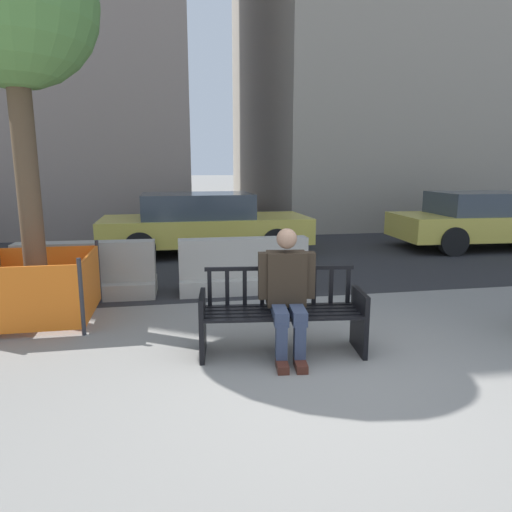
{
  "coord_description": "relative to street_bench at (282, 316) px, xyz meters",
  "views": [
    {
      "loc": [
        -1.36,
        -3.66,
        1.93
      ],
      "look_at": [
        -0.29,
        2.23,
        0.75
      ],
      "focal_mm": 32.0,
      "sensor_mm": 36.0,
      "label": 1
    }
  ],
  "objects": [
    {
      "name": "street_bench",
      "position": [
        0.0,
        0.0,
        0.0
      ],
      "size": [
        1.74,
        0.71,
        0.88
      ],
      "color": "black",
      "rests_on": "ground"
    },
    {
      "name": "car_taxi_near",
      "position": [
        -0.41,
        5.79,
        0.29
      ],
      "size": [
        4.58,
        2.01,
        1.34
      ],
      "color": "#DBC64C",
      "rests_on": "ground"
    },
    {
      "name": "jersey_barrier_left",
      "position": [
        -2.37,
        2.53,
        -0.06
      ],
      "size": [
        2.02,
        0.73,
        0.84
      ],
      "color": "#9E998E",
      "rests_on": "ground"
    },
    {
      "name": "ground_plane",
      "position": [
        0.28,
        -0.76,
        -0.4
      ],
      "size": [
        200.0,
        200.0,
        0.0
      ],
      "primitive_type": "plane",
      "color": "gray"
    },
    {
      "name": "seated_person",
      "position": [
        0.04,
        -0.06,
        0.29
      ],
      "size": [
        0.59,
        0.75,
        1.31
      ],
      "color": "#2D2319",
      "rests_on": "ground"
    },
    {
      "name": "jersey_barrier_centre",
      "position": [
        -0.02,
        2.47,
        -0.06
      ],
      "size": [
        2.01,
        0.7,
        0.84
      ],
      "color": "#ADA89E",
      "rests_on": "ground"
    },
    {
      "name": "street_asphalt",
      "position": [
        0.28,
        7.94,
        -0.39
      ],
      "size": [
        120.0,
        12.0,
        0.01
      ],
      "primitive_type": "cube",
      "color": "#28282B",
      "rests_on": "ground"
    },
    {
      "name": "construction_fence",
      "position": [
        -2.78,
        1.53,
        0.06
      ],
      "size": [
        1.33,
        1.33,
        0.91
      ],
      "color": "#2D2D33",
      "rests_on": "ground"
    },
    {
      "name": "street_tree",
      "position": [
        -2.78,
        1.53,
        3.3
      ],
      "size": [
        1.93,
        1.93,
        4.73
      ],
      "color": "brown",
      "rests_on": "ground"
    },
    {
      "name": "car_sedan_mid",
      "position": [
        6.3,
        5.24,
        0.28
      ],
      "size": [
        4.56,
        2.04,
        1.33
      ],
      "color": "#DBC64C",
      "rests_on": "ground"
    }
  ]
}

